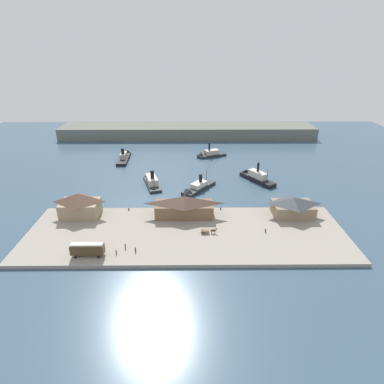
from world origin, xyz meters
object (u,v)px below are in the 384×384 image
at_px(street_tram, 87,249).
at_px(ferry_outer_harbor, 151,180).
at_px(pedestrian_near_west_shed, 116,252).
at_px(mooring_post_center_east, 129,209).
at_px(horse_cart, 208,231).
at_px(pedestrian_near_cart, 125,246).
at_px(ferry_moored_west, 196,189).
at_px(ferry_shed_central_terminal, 293,206).
at_px(pedestrian_at_waters_edge, 135,250).
at_px(mooring_post_east, 221,208).
at_px(ferry_departing_north, 208,155).
at_px(ferry_shed_east_terminal, 184,206).
at_px(ferry_approaching_east, 125,156).
at_px(ferry_shed_west_terminal, 80,204).
at_px(pedestrian_near_east_shed, 266,230).
at_px(ferry_mid_harbor, 255,177).

relative_size(street_tram, ferry_outer_harbor, 0.46).
bearing_deg(pedestrian_near_west_shed, mooring_post_center_east, 92.24).
height_order(horse_cart, pedestrian_near_cart, horse_cart).
bearing_deg(street_tram, ferry_moored_west, 55.79).
distance_m(ferry_shed_central_terminal, pedestrian_at_waters_edge, 60.78).
height_order(mooring_post_east, ferry_departing_north, ferry_departing_north).
distance_m(ferry_shed_east_terminal, ferry_moored_west, 25.43).
bearing_deg(ferry_shed_east_terminal, street_tram, -139.17).
bearing_deg(ferry_shed_central_terminal, ferry_approaching_east, 137.40).
xyz_separation_m(pedestrian_near_west_shed, ferry_outer_harbor, (4.46, 58.17, -0.34)).
relative_size(street_tram, mooring_post_center_east, 11.16).
xyz_separation_m(ferry_shed_west_terminal, pedestrian_near_east_shed, (67.33, -12.53, -3.99)).
relative_size(ferry_shed_west_terminal, pedestrian_near_west_shed, 9.12).
xyz_separation_m(horse_cart, pedestrian_at_waters_edge, (-23.33, -10.64, -0.13)).
relative_size(ferry_shed_west_terminal, mooring_post_east, 15.88).
xyz_separation_m(ferry_shed_east_terminal, pedestrian_near_east_shed, (28.21, -12.08, -3.38)).
relative_size(ferry_shed_central_terminal, pedestrian_at_waters_edge, 8.63).
bearing_deg(mooring_post_center_east, pedestrian_near_cart, -82.49).
bearing_deg(ferry_shed_west_terminal, ferry_moored_west, 28.88).
bearing_deg(pedestrian_at_waters_edge, street_tram, -172.18).
bearing_deg(pedestrian_at_waters_edge, ferry_shed_east_terminal, 57.26).
bearing_deg(horse_cart, pedestrian_near_west_shed, -158.22).
distance_m(mooring_post_center_east, ferry_approaching_east, 67.97).
height_order(pedestrian_at_waters_edge, ferry_approaching_east, ferry_approaching_east).
bearing_deg(pedestrian_near_west_shed, ferry_mid_harbor, 48.68).
bearing_deg(ferry_shed_west_terminal, ferry_departing_north, 54.52).
bearing_deg(street_tram, ferry_outer_harbor, 77.75).
xyz_separation_m(pedestrian_near_cart, mooring_post_center_east, (-3.38, 25.64, -0.37)).
bearing_deg(ferry_shed_west_terminal, horse_cart, -15.31).
bearing_deg(ferry_mid_harbor, mooring_post_center_east, -149.07).
relative_size(pedestrian_near_cart, ferry_departing_north, 0.09).
xyz_separation_m(mooring_post_east, ferry_moored_west, (-9.52, 19.81, -0.42)).
distance_m(pedestrian_near_cart, ferry_departing_north, 100.08).
height_order(ferry_shed_west_terminal, ferry_shed_central_terminal, ferry_shed_west_terminal).
relative_size(pedestrian_near_east_shed, mooring_post_center_east, 1.69).
bearing_deg(mooring_post_east, mooring_post_center_east, -179.48).
bearing_deg(mooring_post_center_east, ferry_shed_central_terminal, -3.84).
bearing_deg(pedestrian_near_cart, ferry_mid_harbor, 48.43).
bearing_deg(ferry_outer_harbor, ferry_shed_central_terminal, -30.44).
height_order(ferry_approaching_east, ferry_moored_west, ferry_moored_west).
relative_size(pedestrian_near_cart, mooring_post_east, 1.99).
relative_size(street_tram, pedestrian_near_east_shed, 6.59).
relative_size(ferry_shed_west_terminal, ferry_shed_central_terminal, 0.94).
height_order(pedestrian_at_waters_edge, ferry_outer_harbor, ferry_outer_harbor).
distance_m(horse_cart, pedestrian_at_waters_edge, 25.64).
bearing_deg(pedestrian_at_waters_edge, ferry_shed_west_terminal, 135.66).
relative_size(horse_cart, ferry_mid_harbor, 0.27).
relative_size(ferry_shed_east_terminal, pedestrian_near_west_shed, 14.04).
bearing_deg(pedestrian_near_east_shed, ferry_moored_west, 122.57).
height_order(ferry_shed_east_terminal, pedestrian_near_cart, ferry_shed_east_terminal).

